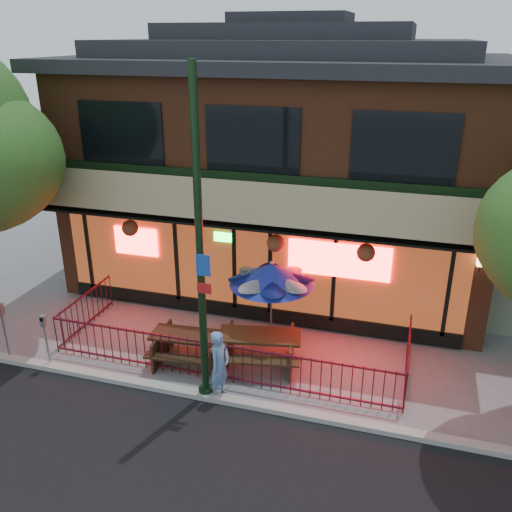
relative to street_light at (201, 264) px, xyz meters
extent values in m
plane|color=gray|center=(0.00, 0.40, -3.15)|extent=(80.00, 80.00, 0.00)
cube|color=#999993|center=(0.00, -0.10, -3.09)|extent=(80.00, 0.25, 0.12)
cube|color=brown|center=(0.00, 7.60, 0.10)|extent=(12.00, 8.00, 6.50)
cube|color=#59230F|center=(0.00, 3.58, -1.50)|extent=(11.00, 0.06, 2.60)
cube|color=#FF0C0C|center=(2.30, 3.50, -1.05)|extent=(2.60, 0.04, 0.90)
cube|color=#FF0C0C|center=(-3.40, 3.50, -1.15)|extent=(1.30, 0.04, 0.80)
cube|color=tan|center=(0.00, 3.10, 0.40)|extent=(12.20, 1.33, 1.26)
cube|color=black|center=(-3.60, 3.58, 1.85)|extent=(2.40, 0.06, 1.60)
cube|color=black|center=(0.00, 3.58, 1.85)|extent=(2.40, 0.06, 1.60)
cube|color=black|center=(3.60, 3.58, 1.85)|extent=(2.40, 0.06, 1.60)
cube|color=black|center=(0.00, 3.55, -2.90)|extent=(11.00, 0.12, 0.40)
cube|color=#FFC672|center=(5.60, 3.42, -0.60)|extent=(0.18, 0.18, 0.32)
cube|color=#4C101C|center=(0.00, 0.60, -2.20)|extent=(8.40, 0.04, 0.04)
cube|color=#4C101C|center=(0.00, 0.60, -3.03)|extent=(8.40, 0.04, 0.04)
cube|color=#4C101C|center=(-4.20, 1.90, -2.20)|extent=(0.04, 2.60, 0.04)
cube|color=#4C101C|center=(4.20, 1.90, -2.20)|extent=(0.04, 2.60, 0.04)
cylinder|color=#4C101C|center=(0.00, 0.60, -2.65)|extent=(0.02, 0.02, 1.00)
cylinder|color=black|center=(0.00, 0.00, 0.35)|extent=(0.16, 0.16, 7.00)
cylinder|color=black|center=(0.00, 0.00, -3.05)|extent=(0.32, 0.32, 0.20)
cube|color=#194CB2|center=(0.12, -0.15, 0.05)|extent=(0.30, 0.02, 0.45)
cube|color=red|center=(0.12, -0.15, -0.45)|extent=(0.30, 0.02, 0.22)
cube|color=#311E12|center=(-1.54, 1.04, -2.77)|extent=(0.17, 1.32, 0.75)
cube|color=#311E12|center=(-0.12, 1.16, -2.77)|extent=(0.17, 1.32, 0.75)
cube|color=#311E12|center=(-0.83, 1.10, -2.40)|extent=(1.89, 0.91, 0.06)
cube|color=#311E12|center=(-0.78, 0.54, -2.70)|extent=(1.85, 0.43, 0.05)
cube|color=#311E12|center=(-0.87, 1.66, -2.70)|extent=(1.85, 0.43, 0.05)
cube|color=#392813|center=(0.06, 1.36, -2.75)|extent=(0.33, 1.39, 0.80)
cube|color=#392813|center=(1.54, 1.64, -2.75)|extent=(0.33, 1.39, 0.80)
cube|color=#392813|center=(0.80, 1.50, -2.35)|extent=(2.06, 1.16, 0.06)
cube|color=#392813|center=(0.91, 0.92, -2.68)|extent=(1.96, 0.66, 0.05)
cube|color=#392813|center=(0.69, 2.08, -2.68)|extent=(1.96, 0.66, 0.05)
cylinder|color=gray|center=(0.83, 2.40, -2.07)|extent=(0.05, 0.05, 2.16)
cone|color=navy|center=(0.83, 2.40, -1.14)|extent=(2.06, 2.06, 0.54)
sphere|color=gray|center=(0.83, 2.40, -0.84)|extent=(0.10, 0.10, 0.10)
imported|color=#5C89B9|center=(0.32, 0.05, -2.34)|extent=(0.50, 0.66, 1.61)
cylinder|color=#A0A3A9|center=(-4.00, 0.00, -2.60)|extent=(0.05, 0.05, 1.11)
cube|color=#A0A3A9|center=(-4.00, 0.00, -1.92)|extent=(0.14, 0.12, 0.28)
cube|color=black|center=(-4.00, -0.05, -1.86)|extent=(0.08, 0.02, 0.10)
cylinder|color=gray|center=(-5.16, 0.00, -2.53)|extent=(0.06, 0.06, 1.24)
cube|color=gray|center=(-5.16, 0.00, -1.78)|extent=(0.14, 0.12, 0.32)
camera|label=1|loc=(3.87, -9.18, 4.23)|focal=38.00mm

